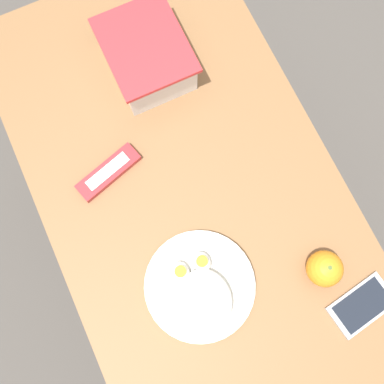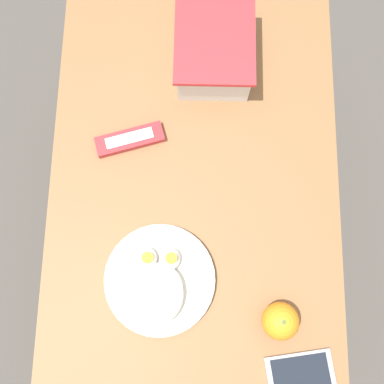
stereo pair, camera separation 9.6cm
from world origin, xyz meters
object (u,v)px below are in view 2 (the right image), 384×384
object	(u,v)px
food_container	(212,52)
rice_plate	(157,282)
orange_fruit	(278,321)
candy_bar	(128,139)
cell_phone	(298,373)

from	to	relation	value
food_container	rice_plate	world-z (taller)	food_container
orange_fruit	candy_bar	size ratio (longest dim) A/B	0.47
cell_phone	food_container	bearing A→B (deg)	-165.14
orange_fruit	food_container	bearing A→B (deg)	-166.67
candy_bar	cell_phone	bearing A→B (deg)	37.08
orange_fruit	cell_phone	world-z (taller)	orange_fruit
food_container	candy_bar	size ratio (longest dim) A/B	1.35
food_container	cell_phone	world-z (taller)	food_container
food_container	orange_fruit	bearing A→B (deg)	13.33
food_container	rice_plate	distance (m)	0.53
orange_fruit	candy_bar	world-z (taller)	orange_fruit
rice_plate	candy_bar	size ratio (longest dim) A/B	1.45
food_container	candy_bar	world-z (taller)	food_container
food_container	orange_fruit	distance (m)	0.60
candy_bar	cell_phone	size ratio (longest dim) A/B	1.10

